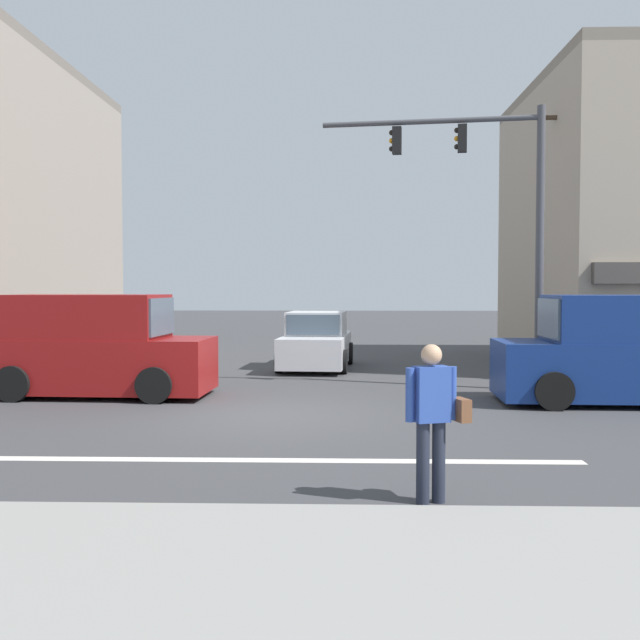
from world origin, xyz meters
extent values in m
plane|color=#3D3D3F|center=(0.00, 0.00, 0.00)|extent=(120.00, 120.00, 0.00)
cube|color=silver|center=(0.00, -3.50, 0.00)|extent=(9.00, 0.24, 0.01)
cube|color=gray|center=(0.00, -8.50, 0.08)|extent=(40.00, 5.00, 0.16)
cylinder|color=brown|center=(7.11, 6.72, 3.54)|extent=(0.22, 0.22, 7.09)
cube|color=#473828|center=(7.11, 6.72, 6.69)|extent=(1.40, 0.12, 0.10)
cylinder|color=#47474C|center=(5.67, 3.34, 3.10)|extent=(0.18, 0.18, 6.20)
cylinder|color=#47474C|center=(3.29, 3.69, 5.95)|extent=(4.77, 0.81, 0.12)
cube|color=black|center=(4.01, 3.58, 5.55)|extent=(0.23, 0.27, 0.60)
sphere|color=black|center=(3.89, 3.60, 5.73)|extent=(0.12, 0.12, 0.12)
sphere|color=orange|center=(3.89, 3.60, 5.55)|extent=(0.12, 0.12, 0.12)
sphere|color=black|center=(3.89, 3.60, 5.37)|extent=(0.12, 0.12, 0.12)
cube|color=black|center=(2.58, 3.79, 5.55)|extent=(0.23, 0.27, 0.60)
sphere|color=black|center=(2.46, 3.81, 5.73)|extent=(0.12, 0.12, 0.12)
sphere|color=orange|center=(2.46, 3.81, 5.55)|extent=(0.12, 0.12, 0.12)
sphere|color=black|center=(2.46, 3.81, 5.37)|extent=(0.12, 0.12, 0.12)
cube|color=maroon|center=(-3.68, 2.18, 0.66)|extent=(4.68, 2.05, 1.10)
cube|color=maroon|center=(-3.98, 2.19, 1.66)|extent=(3.28, 1.94, 0.90)
cube|color=#475666|center=(-2.36, 2.12, 1.66)|extent=(0.14, 1.66, 0.76)
cylinder|color=black|center=(-2.21, 3.03, 0.36)|extent=(0.73, 0.23, 0.72)
cylinder|color=black|center=(-2.29, 1.19, 0.36)|extent=(0.73, 0.23, 0.72)
cylinder|color=black|center=(-5.06, 3.16, 0.36)|extent=(0.73, 0.23, 0.72)
cylinder|color=black|center=(-5.14, 1.32, 0.36)|extent=(0.73, 0.23, 0.72)
cube|color=navy|center=(6.70, 1.47, 0.66)|extent=(4.66, 1.99, 1.10)
cube|color=navy|center=(7.00, 1.46, 1.66)|extent=(3.26, 1.90, 0.90)
cube|color=#475666|center=(5.38, 1.51, 1.66)|extent=(0.11, 1.66, 0.76)
cylinder|color=black|center=(5.25, 0.60, 0.36)|extent=(0.73, 0.22, 0.72)
cylinder|color=black|center=(5.31, 2.44, 0.36)|extent=(0.73, 0.22, 0.72)
cube|color=silver|center=(0.64, 7.65, 0.54)|extent=(1.99, 4.21, 0.80)
cube|color=silver|center=(0.64, 7.75, 1.26)|extent=(1.69, 2.01, 0.64)
cube|color=#475666|center=(0.58, 6.78, 1.26)|extent=(1.44, 0.16, 0.54)
cylinder|color=black|center=(1.40, 6.32, 0.32)|extent=(0.22, 0.65, 0.64)
cylinder|color=black|center=(-0.30, 6.44, 0.32)|extent=(0.22, 0.65, 0.64)
cylinder|color=black|center=(1.58, 8.85, 0.32)|extent=(0.22, 0.65, 0.64)
cylinder|color=black|center=(-0.12, 8.97, 0.32)|extent=(0.22, 0.65, 0.64)
cylinder|color=#232838|center=(2.21, -5.40, 0.43)|extent=(0.14, 0.14, 0.86)
cylinder|color=#232838|center=(2.38, -5.34, 0.43)|extent=(0.14, 0.14, 0.86)
cube|color=#2D4CA5|center=(2.29, -5.37, 1.15)|extent=(0.41, 0.32, 0.58)
sphere|color=tan|center=(2.29, -5.37, 1.56)|extent=(0.22, 0.22, 0.22)
cylinder|color=#2D4CA5|center=(2.06, -5.44, 1.15)|extent=(0.09, 0.09, 0.56)
cylinder|color=#2D4CA5|center=(2.52, -5.30, 1.15)|extent=(0.09, 0.09, 0.56)
cube|color=brown|center=(2.61, -5.31, 0.98)|extent=(0.20, 0.30, 0.24)
camera|label=1|loc=(1.36, -13.15, 2.26)|focal=42.00mm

